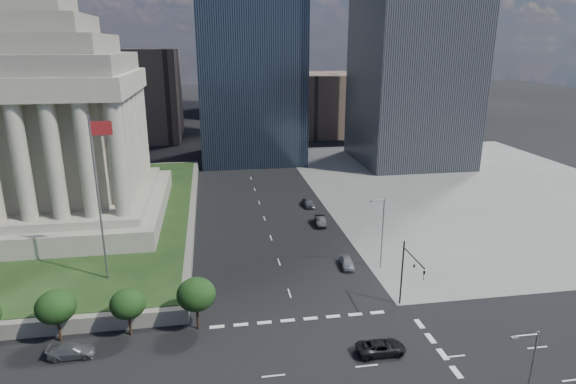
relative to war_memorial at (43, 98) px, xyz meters
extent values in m
plane|color=black|center=(34.00, 52.00, -21.40)|extent=(500.00, 500.00, 0.00)
cube|color=slate|center=(80.00, 12.00, -21.38)|extent=(68.00, 90.00, 0.03)
cylinder|color=slate|center=(12.00, -24.00, -9.50)|extent=(0.24, 0.24, 20.00)
cube|color=maroon|center=(13.20, -24.00, -1.00)|extent=(2.40, 0.05, 1.60)
cube|color=black|center=(36.00, 47.00, 8.60)|extent=(26.00, 26.00, 60.00)
cube|color=brown|center=(66.00, 82.00, -11.40)|extent=(20.00, 30.00, 20.00)
cube|color=brown|center=(4.00, 82.00, -7.40)|extent=(24.00, 30.00, 28.00)
cylinder|color=black|center=(46.50, -32.50, -17.40)|extent=(0.18, 0.18, 8.00)
cylinder|color=black|center=(46.50, -35.25, -14.20)|extent=(0.14, 5.50, 0.14)
cube|color=black|center=(46.50, -38.00, -15.00)|extent=(0.30, 0.30, 1.10)
cylinder|color=slate|center=(46.60, -54.00, -11.60)|extent=(1.80, 0.12, 0.12)
cube|color=slate|center=(45.70, -54.00, -11.70)|extent=(0.50, 0.22, 0.14)
cylinder|color=slate|center=(47.50, -23.00, -16.40)|extent=(0.16, 0.16, 10.00)
cylinder|color=slate|center=(46.60, -23.00, -11.60)|extent=(1.80, 0.12, 0.12)
cube|color=slate|center=(45.70, -23.00, -11.70)|extent=(0.50, 0.22, 0.14)
imported|color=black|center=(40.99, -41.36, -20.71)|extent=(4.96, 2.32, 1.37)
imported|color=#4E5055|center=(10.90, -37.00, -20.74)|extent=(4.57, 1.87, 1.32)
imported|color=gray|center=(43.00, -22.09, -20.70)|extent=(2.02, 4.22, 1.39)
imported|color=black|center=(43.00, -5.72, -20.65)|extent=(2.01, 4.68, 1.50)
imported|color=#4E5155|center=(43.00, 4.18, -20.64)|extent=(4.53, 1.95, 1.52)
camera|label=1|loc=(25.29, -80.27, 8.02)|focal=30.00mm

